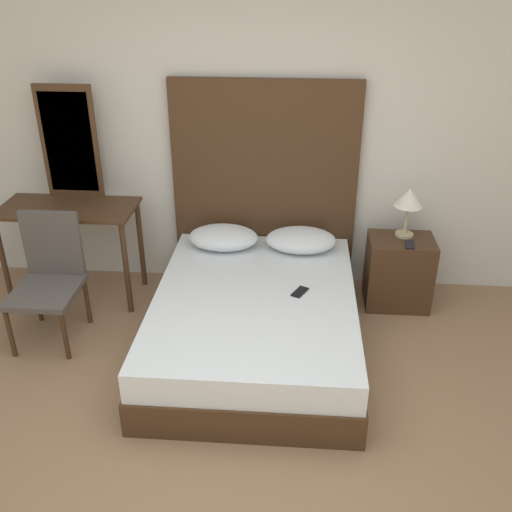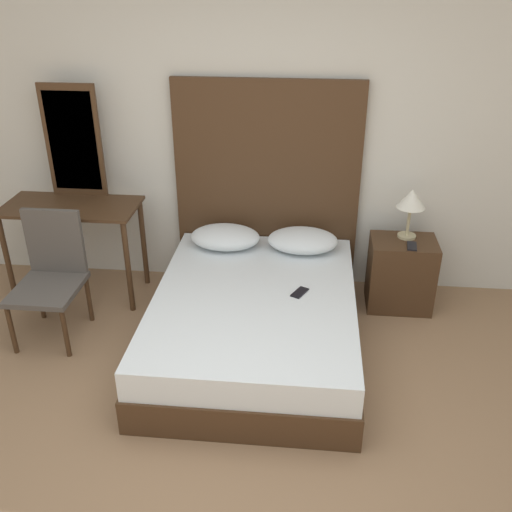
% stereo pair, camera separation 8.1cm
% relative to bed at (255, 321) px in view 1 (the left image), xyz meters
% --- Properties ---
extents(ground_plane, '(16.00, 16.00, 0.00)m').
position_rel_bed_xyz_m(ground_plane, '(-0.06, -1.31, -0.22)').
color(ground_plane, '#8C6B4C').
extents(wall_back, '(10.00, 0.06, 2.70)m').
position_rel_bed_xyz_m(wall_back, '(-0.06, 1.06, 1.13)').
color(wall_back, silver).
rests_on(wall_back, ground_plane).
extents(bed, '(1.42, 1.91, 0.44)m').
position_rel_bed_xyz_m(bed, '(0.00, 0.00, 0.00)').
color(bed, '#422B19').
rests_on(bed, ground_plane).
extents(headboard, '(1.49, 0.05, 1.73)m').
position_rel_bed_xyz_m(headboard, '(0.00, 0.98, 0.64)').
color(headboard, '#422B19').
rests_on(headboard, ground_plane).
extents(pillow_left, '(0.56, 0.39, 0.17)m').
position_rel_bed_xyz_m(pillow_left, '(-0.31, 0.71, 0.31)').
color(pillow_left, silver).
rests_on(pillow_left, bed).
extents(pillow_right, '(0.56, 0.39, 0.17)m').
position_rel_bed_xyz_m(pillow_right, '(0.31, 0.71, 0.31)').
color(pillow_right, silver).
rests_on(pillow_right, bed).
extents(phone_on_bed, '(0.13, 0.17, 0.01)m').
position_rel_bed_xyz_m(phone_on_bed, '(0.31, 0.05, 0.23)').
color(phone_on_bed, black).
rests_on(phone_on_bed, bed).
extents(nightstand, '(0.50, 0.37, 0.58)m').
position_rel_bed_xyz_m(nightstand, '(1.10, 0.68, 0.07)').
color(nightstand, '#422B19').
rests_on(nightstand, ground_plane).
extents(table_lamp, '(0.22, 0.22, 0.40)m').
position_rel_bed_xyz_m(table_lamp, '(1.12, 0.76, 0.66)').
color(table_lamp, tan).
rests_on(table_lamp, nightstand).
extents(phone_on_nightstand, '(0.09, 0.16, 0.01)m').
position_rel_bed_xyz_m(phone_on_nightstand, '(1.14, 0.59, 0.36)').
color(phone_on_nightstand, black).
rests_on(phone_on_nightstand, nightstand).
extents(vanity_desk, '(1.06, 0.52, 0.80)m').
position_rel_bed_xyz_m(vanity_desk, '(-1.52, 0.61, 0.45)').
color(vanity_desk, '#422B19').
rests_on(vanity_desk, ground_plane).
extents(vanity_mirror, '(0.45, 0.03, 0.89)m').
position_rel_bed_xyz_m(vanity_mirror, '(-1.52, 0.84, 1.03)').
color(vanity_mirror, '#422B19').
rests_on(vanity_mirror, vanity_desk).
extents(chair, '(0.45, 0.52, 0.92)m').
position_rel_bed_xyz_m(chair, '(-1.50, 0.09, 0.28)').
color(chair, '#4C4742').
rests_on(chair, ground_plane).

